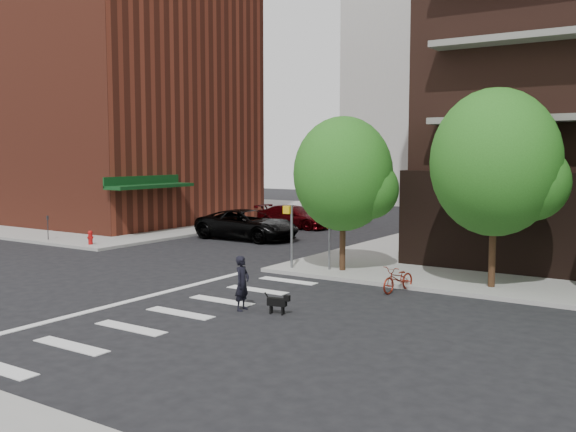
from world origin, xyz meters
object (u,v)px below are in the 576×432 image
object	(u,v)px
parked_car_black	(248,225)
dog_walker	(242,283)
parked_car_maroon	(293,217)
fire_hydrant	(90,237)
scooter	(398,279)
parked_car_silver	(336,210)

from	to	relation	value
parked_car_black	dog_walker	xyz separation A→B (m)	(9.84, -13.38, 0.00)
parked_car_maroon	dog_walker	size ratio (longest dim) A/B	3.01
fire_hydrant	scooter	distance (m)	17.87
fire_hydrant	parked_car_silver	bearing A→B (deg)	76.87
parked_car_black	parked_car_maroon	distance (m)	6.26
fire_hydrant	parked_car_maroon	size ratio (longest dim) A/B	0.14
fire_hydrant	scooter	world-z (taller)	scooter
parked_car_black	dog_walker	bearing A→B (deg)	-143.14
fire_hydrant	scooter	xyz separation A→B (m)	(17.82, -1.30, -0.08)
parked_car_maroon	parked_car_black	bearing A→B (deg)	-172.93
parked_car_black	dog_walker	distance (m)	16.60
parked_car_black	dog_walker	size ratio (longest dim) A/B	3.58
parked_car_silver	dog_walker	bearing A→B (deg)	-162.49
fire_hydrant	scooter	bearing A→B (deg)	-4.17
parked_car_black	parked_car_maroon	bearing A→B (deg)	8.73
parked_car_silver	dog_walker	distance (m)	27.05
parked_car_black	parked_car_maroon	xyz separation A→B (m)	(-0.89, 6.20, -0.10)
dog_walker	scooter	bearing A→B (deg)	-38.19
parked_car_maroon	parked_car_silver	bearing A→B (deg)	-3.36
scooter	parked_car_black	bearing A→B (deg)	156.69
parked_car_maroon	parked_car_silver	size ratio (longest dim) A/B	1.06
scooter	fire_hydrant	bearing A→B (deg)	-174.72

